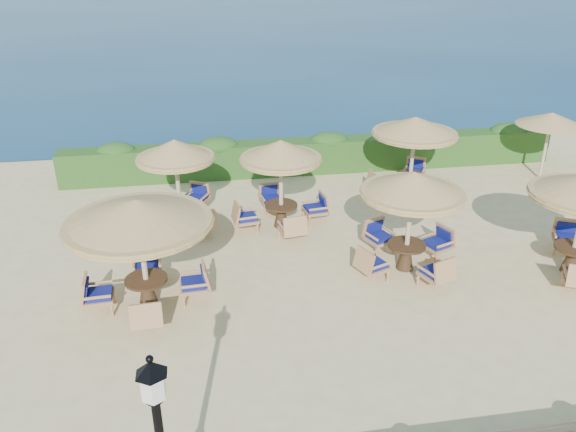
% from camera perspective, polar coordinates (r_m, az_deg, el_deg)
% --- Properties ---
extents(ground, '(120.00, 120.00, 0.00)m').
position_cam_1_polar(ground, '(14.57, 8.47, -5.44)').
color(ground, beige).
rests_on(ground, ground).
extents(sea, '(160.00, 160.00, 0.00)m').
position_cam_1_polar(sea, '(82.31, -6.66, 20.10)').
color(sea, navy).
rests_on(sea, ground).
extents(hedge, '(18.00, 0.90, 1.20)m').
position_cam_1_polar(hedge, '(20.66, 2.77, 6.14)').
color(hedge, '#1F4616').
rests_on(hedge, ground).
extents(extra_parasol, '(2.30, 2.30, 2.41)m').
position_cam_1_polar(extra_parasol, '(21.44, 25.18, 8.89)').
color(extra_parasol, '#CBB38F').
rests_on(extra_parasol, ground).
extents(cafe_set_0, '(3.24, 3.24, 2.65)m').
position_cam_1_polar(cafe_set_0, '(12.54, -14.83, -1.43)').
color(cafe_set_0, '#CBB38F').
rests_on(cafe_set_0, ground).
extents(cafe_set_1, '(2.86, 2.86, 2.65)m').
position_cam_1_polar(cafe_set_1, '(14.00, 12.37, 0.97)').
color(cafe_set_1, '#CBB38F').
rests_on(cafe_set_1, ground).
extents(cafe_set_3, '(2.53, 2.77, 2.65)m').
position_cam_1_polar(cafe_set_3, '(16.29, -11.24, 4.58)').
color(cafe_set_3, '#CBB38F').
rests_on(cafe_set_3, ground).
extents(cafe_set_4, '(2.87, 2.87, 2.65)m').
position_cam_1_polar(cafe_set_4, '(15.96, -0.73, 4.38)').
color(cafe_set_4, '#CBB38F').
rests_on(cafe_set_4, ground).
extents(cafe_set_5, '(2.78, 2.77, 2.65)m').
position_cam_1_polar(cafe_set_5, '(18.59, 12.67, 7.56)').
color(cafe_set_5, '#CBB38F').
rests_on(cafe_set_5, ground).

